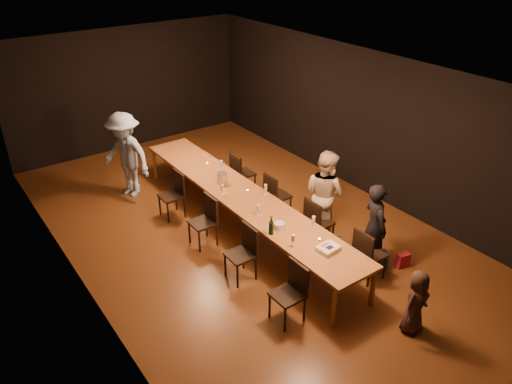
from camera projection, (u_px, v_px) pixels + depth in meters
ground at (242, 229)px, 9.50m from camera, size 10.00×10.00×0.00m
room_shell at (241, 127)px, 8.50m from camera, size 6.04×10.04×3.02m
table at (242, 197)px, 9.16m from camera, size 0.90×6.00×0.75m
chair_right_0 at (370, 254)px, 8.00m from camera, size 0.42×0.42×0.93m
chair_right_1 at (319, 222)px, 8.86m from camera, size 0.42×0.42×0.93m
chair_right_2 at (278, 195)px, 9.71m from camera, size 0.42×0.42×0.93m
chair_right_3 at (243, 173)px, 10.57m from camera, size 0.42×0.42×0.93m
chair_left_0 at (287, 294)px, 7.13m from camera, size 0.42×0.42×0.93m
chair_left_1 at (240, 254)px, 7.99m from camera, size 0.42×0.42×0.93m
chair_left_2 at (202, 222)px, 8.84m from camera, size 0.42×0.42×0.93m
chair_left_3 at (171, 195)px, 9.70m from camera, size 0.42×0.42×0.93m
woman_birthday at (375, 226)px, 8.17m from camera, size 0.52×0.65×1.53m
woman_tan at (325, 194)px, 8.99m from camera, size 0.71×0.87×1.67m
man_blue at (126, 155)px, 10.28m from camera, size 1.09×1.35×1.83m
child at (416, 302)px, 6.94m from camera, size 0.54×0.40×1.00m
gift_bag_red at (403, 260)px, 8.41m from camera, size 0.24×0.16×0.26m
gift_bag_blue at (379, 261)px, 8.34m from camera, size 0.31×0.26×0.33m
birthday_cake at (328, 249)px, 7.57m from camera, size 0.34×0.28×0.08m
plate_stack at (279, 226)px, 8.11m from camera, size 0.19×0.19×0.10m
champagne_bottle at (271, 225)px, 7.91m from camera, size 0.10×0.10×0.34m
ice_bucket at (222, 178)px, 9.49m from camera, size 0.21×0.21×0.21m
wineglass_0 at (293, 241)px, 7.64m from camera, size 0.06×0.06×0.21m
wineglass_1 at (314, 222)px, 8.12m from camera, size 0.06×0.06×0.21m
wineglass_2 at (259, 210)px, 8.45m from camera, size 0.06×0.06×0.21m
wineglass_3 at (266, 189)px, 9.10m from camera, size 0.06×0.06×0.21m
wineglass_4 at (222, 190)px, 9.07m from camera, size 0.06×0.06×0.21m
wineglass_5 at (221, 165)px, 9.99m from camera, size 0.06×0.06×0.21m
tealight_near at (319, 240)px, 7.82m from camera, size 0.05×0.05×0.03m
tealight_mid at (247, 191)px, 9.23m from camera, size 0.05×0.05×0.03m
tealight_far at (207, 164)px, 10.27m from camera, size 0.05×0.05×0.03m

